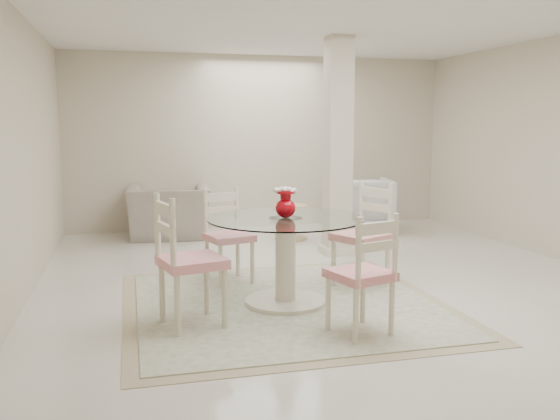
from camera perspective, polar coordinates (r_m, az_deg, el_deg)
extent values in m
plane|color=white|center=(6.28, 5.15, -6.89)|extent=(7.00, 7.00, 0.00)
cube|color=beige|center=(9.43, -1.87, 6.52)|extent=(6.00, 0.02, 2.70)
cube|color=beige|center=(5.79, -23.98, 4.71)|extent=(0.02, 7.00, 2.70)
cube|color=white|center=(6.15, 5.49, 18.18)|extent=(6.00, 7.00, 0.02)
cube|color=beige|center=(7.46, 5.59, 6.02)|extent=(0.30, 0.30, 2.70)
cube|color=tan|center=(5.48, 0.52, -9.10)|extent=(2.88, 2.88, 0.01)
cube|color=beige|center=(5.48, 0.52, -9.02)|extent=(2.64, 2.64, 0.01)
cylinder|color=beige|center=(5.47, 0.52, -8.86)|extent=(0.73, 0.73, 0.05)
cylinder|color=beige|center=(5.37, 0.53, -4.84)|extent=(0.18, 0.18, 0.75)
cylinder|color=beige|center=(5.30, 0.53, -1.04)|extent=(0.30, 0.30, 0.03)
cylinder|color=white|center=(5.30, 0.54, -0.81)|extent=(1.40, 1.40, 0.01)
ellipsoid|color=#A4050F|center=(5.28, 0.54, 0.18)|extent=(0.18, 0.18, 0.17)
cylinder|color=#A4050F|center=(5.27, 0.54, 1.33)|extent=(0.10, 0.10, 0.05)
cylinder|color=#A4050F|center=(5.26, 0.54, 1.71)|extent=(0.16, 0.16, 0.02)
ellipsoid|color=silver|center=(5.26, 0.54, 1.98)|extent=(0.10, 0.10, 0.05)
ellipsoid|color=silver|center=(5.30, 1.06, 1.86)|extent=(0.10, 0.10, 0.05)
ellipsoid|color=silver|center=(5.28, -0.08, 1.89)|extent=(0.10, 0.10, 0.05)
cylinder|color=beige|center=(6.01, 5.17, -5.18)|extent=(0.05, 0.05, 0.49)
cylinder|color=beige|center=(5.76, 7.89, -5.83)|extent=(0.05, 0.05, 0.49)
cylinder|color=beige|center=(6.28, 7.60, -4.63)|extent=(0.05, 0.05, 0.49)
cylinder|color=beige|center=(6.04, 10.30, -5.21)|extent=(0.05, 0.05, 0.49)
cube|color=red|center=(5.96, 7.79, -2.59)|extent=(0.62, 0.62, 0.07)
cube|color=beige|center=(6.06, 9.19, 0.95)|extent=(0.23, 0.40, 0.57)
cylinder|color=beige|center=(5.95, -5.74, -5.51)|extent=(0.04, 0.04, 0.45)
cylinder|color=beige|center=(6.09, -2.68, -5.15)|extent=(0.04, 0.04, 0.45)
cylinder|color=beige|center=(6.26, -7.02, -4.83)|extent=(0.04, 0.04, 0.45)
cylinder|color=beige|center=(6.40, -4.08, -4.50)|extent=(0.04, 0.04, 0.45)
cube|color=#B2131F|center=(6.12, -4.91, -2.63)|extent=(0.53, 0.53, 0.07)
cube|color=beige|center=(6.24, -5.68, 0.63)|extent=(0.39, 0.14, 0.53)
cylinder|color=beige|center=(4.80, -5.35, -8.56)|extent=(0.05, 0.05, 0.50)
cylinder|color=beige|center=(5.15, -7.08, -7.42)|extent=(0.05, 0.05, 0.50)
cylinder|color=beige|center=(4.67, -9.84, -9.14)|extent=(0.05, 0.05, 0.50)
cylinder|color=beige|center=(5.03, -11.28, -7.91)|extent=(0.05, 0.05, 0.50)
cube|color=red|center=(4.84, -8.46, -4.95)|extent=(0.58, 0.58, 0.08)
cube|color=beige|center=(4.70, -11.05, -0.87)|extent=(0.15, 0.43, 0.59)
cylinder|color=beige|center=(4.97, 7.98, -8.36)|extent=(0.04, 0.04, 0.45)
cylinder|color=beige|center=(4.76, 4.65, -9.04)|extent=(0.04, 0.04, 0.45)
cylinder|color=beige|center=(4.71, 10.69, -9.34)|extent=(0.04, 0.04, 0.45)
cylinder|color=beige|center=(4.50, 7.30, -10.14)|extent=(0.04, 0.04, 0.45)
cube|color=red|center=(4.66, 7.72, -6.17)|extent=(0.53, 0.53, 0.07)
cube|color=beige|center=(4.44, 9.37, -2.60)|extent=(0.39, 0.15, 0.53)
imported|color=gray|center=(8.74, -10.65, -0.18)|extent=(1.22, 1.09, 0.75)
imported|color=silver|center=(9.17, 7.80, 0.52)|extent=(1.05, 1.07, 0.83)
cylinder|color=#CCB97D|center=(8.49, 1.02, -2.72)|extent=(0.46, 0.46, 0.04)
cylinder|color=#CCB97D|center=(8.45, 1.03, -1.19)|extent=(0.07, 0.07, 0.44)
cylinder|color=#CCB97D|center=(8.42, 1.03, 0.38)|extent=(0.48, 0.48, 0.03)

